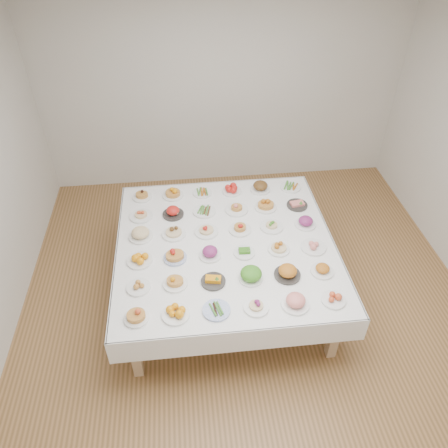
{
  "coord_description": "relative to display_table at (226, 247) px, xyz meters",
  "views": [
    {
      "loc": [
        -0.62,
        -3.21,
        3.81
      ],
      "look_at": [
        -0.23,
        0.29,
        0.88
      ],
      "focal_mm": 35.0,
      "sensor_mm": 36.0,
      "label": 1
    }
  ],
  "objects": [
    {
      "name": "dish_11",
      "position": [
        0.88,
        -0.53,
        0.12
      ],
      "size": [
        0.22,
        0.22,
        0.12
      ],
      "color": "white",
      "rests_on": "display_table"
    },
    {
      "name": "dish_28",
      "position": [
        0.52,
        0.54,
        0.14
      ],
      "size": [
        0.25,
        0.25,
        0.16
      ],
      "color": "white",
      "rests_on": "display_table"
    },
    {
      "name": "dish_25",
      "position": [
        -0.53,
        0.52,
        0.12
      ],
      "size": [
        0.23,
        0.23,
        0.12
      ],
      "color": "#2D2B28",
      "rests_on": "display_table"
    },
    {
      "name": "dish_23",
      "position": [
        0.9,
        0.19,
        0.13
      ],
      "size": [
        0.23,
        0.23,
        0.13
      ],
      "color": "white",
      "rests_on": "display_table"
    },
    {
      "name": "dish_10",
      "position": [
        0.53,
        -0.54,
        0.13
      ],
      "size": [
        0.25,
        0.25,
        0.15
      ],
      "color": "#2D2B28",
      "rests_on": "display_table"
    },
    {
      "name": "dish_33",
      "position": [
        0.18,
        0.9,
        0.11
      ],
      "size": [
        0.23,
        0.23,
        0.11
      ],
      "color": "white",
      "rests_on": "display_table"
    },
    {
      "name": "dish_35",
      "position": [
        0.9,
        0.9,
        0.09
      ],
      "size": [
        0.25,
        0.24,
        0.06
      ],
      "color": "white",
      "rests_on": "display_table"
    },
    {
      "name": "dish_0",
      "position": [
        -0.88,
        -0.9,
        0.13
      ],
      "size": [
        0.22,
        0.22,
        0.14
      ],
      "color": "white",
      "rests_on": "display_table"
    },
    {
      "name": "dish_34",
      "position": [
        0.52,
        0.89,
        0.13
      ],
      "size": [
        0.24,
        0.24,
        0.14
      ],
      "color": "white",
      "rests_on": "display_table"
    },
    {
      "name": "dish_18",
      "position": [
        -0.88,
        0.18,
        0.14
      ],
      "size": [
        0.28,
        0.28,
        0.15
      ],
      "color": "white",
      "rests_on": "display_table"
    },
    {
      "name": "dish_27",
      "position": [
        0.19,
        0.53,
        0.12
      ],
      "size": [
        0.26,
        0.26,
        0.13
      ],
      "color": "white",
      "rests_on": "display_table"
    },
    {
      "name": "dish_19",
      "position": [
        -0.53,
        0.19,
        0.13
      ],
      "size": [
        0.25,
        0.25,
        0.14
      ],
      "color": "white",
      "rests_on": "display_table"
    },
    {
      "name": "dish_1",
      "position": [
        -0.54,
        -0.89,
        0.11
      ],
      "size": [
        0.24,
        0.24,
        0.11
      ],
      "color": "white",
      "rests_on": "display_table"
    },
    {
      "name": "dish_8",
      "position": [
        -0.18,
        -0.54,
        0.1
      ],
      "size": [
        0.23,
        0.23,
        0.1
      ],
      "color": "#2D2B28",
      "rests_on": "display_table"
    },
    {
      "name": "dish_4",
      "position": [
        0.52,
        -0.9,
        0.13
      ],
      "size": [
        0.25,
        0.25,
        0.14
      ],
      "color": "white",
      "rests_on": "display_table"
    },
    {
      "name": "dish_20",
      "position": [
        -0.19,
        0.18,
        0.12
      ],
      "size": [
        0.25,
        0.25,
        0.13
      ],
      "color": "white",
      "rests_on": "display_table"
    },
    {
      "name": "dish_22",
      "position": [
        0.52,
        0.19,
        0.12
      ],
      "size": [
        0.25,
        0.25,
        0.12
      ],
      "color": "white",
      "rests_on": "display_table"
    },
    {
      "name": "dish_29",
      "position": [
        0.89,
        0.54,
        0.11
      ],
      "size": [
        0.23,
        0.23,
        0.1
      ],
      "color": "#2D2B28",
      "rests_on": "display_table"
    },
    {
      "name": "display_table",
      "position": [
        0.0,
        0.0,
        0.0
      ],
      "size": [
        2.27,
        2.27,
        0.75
      ],
      "color": "white",
      "rests_on": "ground"
    },
    {
      "name": "dish_21",
      "position": [
        0.18,
        0.18,
        0.12
      ],
      "size": [
        0.24,
        0.24,
        0.12
      ],
      "color": "white",
      "rests_on": "display_table"
    },
    {
      "name": "dish_9",
      "position": [
        0.18,
        -0.54,
        0.14
      ],
      "size": [
        0.25,
        0.25,
        0.15
      ],
      "color": "white",
      "rests_on": "display_table"
    },
    {
      "name": "dish_16",
      "position": [
        0.53,
        -0.18,
        0.12
      ],
      "size": [
        0.22,
        0.22,
        0.12
      ],
      "color": "white",
      "rests_on": "display_table"
    },
    {
      "name": "dish_3",
      "position": [
        0.17,
        -0.89,
        0.11
      ],
      "size": [
        0.22,
        0.22,
        0.11
      ],
      "color": "white",
      "rests_on": "display_table"
    },
    {
      "name": "dish_14",
      "position": [
        -0.18,
        -0.19,
        0.12
      ],
      "size": [
        0.22,
        0.22,
        0.12
      ],
      "color": "white",
      "rests_on": "display_table"
    },
    {
      "name": "room_envelope",
      "position": [
        0.23,
        -0.14,
        1.15
      ],
      "size": [
        5.02,
        5.02,
        2.81
      ],
      "color": "#9D6E41",
      "rests_on": "ground"
    },
    {
      "name": "dish_5",
      "position": [
        0.88,
        -0.89,
        0.11
      ],
      "size": [
        0.22,
        0.22,
        0.1
      ],
      "color": "white",
      "rests_on": "display_table"
    },
    {
      "name": "dish_15",
      "position": [
        0.17,
        -0.18,
        0.1
      ],
      "size": [
        0.22,
        0.22,
        0.09
      ],
      "color": "white",
      "rests_on": "display_table"
    },
    {
      "name": "dish_32",
      "position": [
        -0.18,
        0.9,
        0.09
      ],
      "size": [
        0.22,
        0.22,
        0.05
      ],
      "color": "white",
      "rests_on": "display_table"
    },
    {
      "name": "dish_24",
      "position": [
        -0.89,
        0.53,
        0.11
      ],
      "size": [
        0.25,
        0.25,
        0.12
      ],
      "color": "white",
      "rests_on": "display_table"
    },
    {
      "name": "dish_17",
      "position": [
        0.89,
        -0.18,
        0.11
      ],
      "size": [
        0.25,
        0.25,
        0.11
      ],
      "color": "white",
      "rests_on": "display_table"
    },
    {
      "name": "dish_31",
      "position": [
        -0.53,
        0.89,
        0.13
      ],
      "size": [
        0.24,
        0.24,
        0.15
      ],
      "color": "white",
      "rests_on": "display_table"
    },
    {
      "name": "dish_2",
      "position": [
        -0.18,
        -0.89,
        0.09
      ],
      "size": [
        0.25,
        0.25,
        0.06
      ],
      "color": "#4C66B2",
      "rests_on": "display_table"
    },
    {
      "name": "dish_13",
      "position": [
        -0.53,
        -0.18,
        0.13
      ],
      "size": [
        0.23,
        0.23,
        0.14
      ],
      "color": "#4C66B2",
      "rests_on": "display_table"
    },
    {
      "name": "dish_12",
      "position": [
        -0.88,
        -0.18,
        0.12
      ],
      "size": [
        0.25,
        0.25,
        0.12
      ],
      "color": "white",
      "rests_on": "display_table"
    },
    {
      "name": "dish_30",
      "position": [
        -0.89,
        0.89,
        0.11
      ],
      "size": [
        0.22,
        0.22,
        0.11
      ],
      "color": "white",
      "rests_on": "display_table"
    },
    {
      "name": "dish_26",
      "position": [
        -0.18,
        0.54,
        0.09
      ],
      "size": [
        0.25,
        0.25,
        0.06
      ],
      "color": "white",
      "rests_on": "display_table"
    },
    {
      "name": "dish_7",
      "position": [
        -0.54,
        -0.53,
        0.12
      ],
      "size": [
        0.23,
        0.23,
        0.12
      ],
      "color": "white",
      "rests_on": "display_table"
    },
    {
      "name": "dish_6",
      "position": [
        -0.88,
        -0.54,
        0.1
      ],
      "size": [
        0.22,
        0.22,
        0.09
      ],
      "color": "white",
      "rests_on": "display_table"
    }
  ]
}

